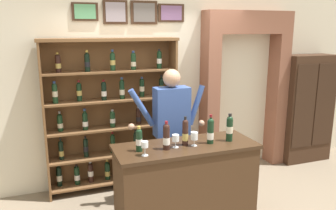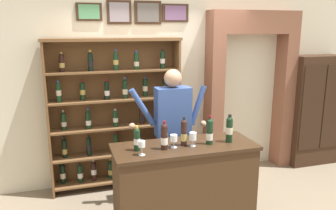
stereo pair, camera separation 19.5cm
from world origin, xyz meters
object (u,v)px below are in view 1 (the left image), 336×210
at_px(wine_shelf, 112,113).
at_px(tasting_bottle_vin_santo, 230,128).
at_px(wine_glass_right, 145,145).
at_px(tasting_bottle_rosso, 210,131).
at_px(tasting_counter, 186,186).
at_px(tasting_bottle_prosecco, 185,132).
at_px(tasting_bottle_super_tuscan, 139,139).
at_px(tasting_bottle_brunello, 166,136).
at_px(shopkeeper, 171,121).
at_px(side_cabinet, 305,108).
at_px(wine_glass_spare, 194,136).
at_px(wine_glass_center, 176,139).

distance_m(wine_shelf, tasting_bottle_vin_santo, 1.70).
relative_size(wine_shelf, wine_glass_right, 13.93).
bearing_deg(tasting_bottle_rosso, tasting_counter, 171.63).
bearing_deg(tasting_bottle_vin_santo, wine_glass_right, -173.80).
height_order(tasting_bottle_prosecco, tasting_bottle_vin_santo, tasting_bottle_prosecco).
distance_m(tasting_bottle_super_tuscan, tasting_bottle_brunello, 0.29).
bearing_deg(wine_glass_right, tasting_counter, 16.37).
bearing_deg(shopkeeper, wine_glass_right, -127.38).
xyz_separation_m(tasting_counter, wine_glass_right, (-0.51, -0.15, 0.60)).
height_order(tasting_counter, wine_glass_right, wine_glass_right).
height_order(side_cabinet, tasting_bottle_rosso, side_cabinet).
bearing_deg(shopkeeper, tasting_bottle_vin_santo, -52.86).
height_order(tasting_counter, wine_glass_spare, wine_glass_spare).
bearing_deg(tasting_bottle_prosecco, tasting_counter, -4.30).
bearing_deg(shopkeeper, wine_glass_center, -106.56).
height_order(tasting_counter, tasting_bottle_vin_santo, tasting_bottle_vin_santo).
height_order(tasting_bottle_brunello, tasting_bottle_prosecco, tasting_bottle_prosecco).
bearing_deg(tasting_bottle_rosso, tasting_bottle_vin_santo, 0.24).
bearing_deg(wine_glass_spare, wine_shelf, 115.95).
relative_size(side_cabinet, tasting_bottle_vin_santo, 5.66).
distance_m(tasting_bottle_prosecco, tasting_bottle_rosso, 0.29).
relative_size(wine_shelf, tasting_counter, 1.33).
relative_size(tasting_counter, tasting_bottle_rosso, 4.81).
bearing_deg(tasting_counter, wine_glass_right, -163.63).
bearing_deg(wine_glass_right, tasting_bottle_prosecco, 16.80).
xyz_separation_m(tasting_bottle_brunello, wine_glass_spare, (0.32, -0.00, -0.03)).
bearing_deg(tasting_counter, tasting_bottle_brunello, -167.66).
relative_size(shopkeeper, tasting_bottle_brunello, 5.65).
xyz_separation_m(tasting_bottle_prosecco, wine_glass_center, (-0.13, -0.04, -0.05)).
distance_m(shopkeeper, tasting_bottle_vin_santo, 0.78).
bearing_deg(tasting_bottle_prosecco, side_cabinet, 23.70).
xyz_separation_m(wine_shelf, wine_glass_center, (0.43, -1.30, -0.00)).
bearing_deg(tasting_bottle_super_tuscan, wine_glass_right, -82.29).
relative_size(wine_glass_right, wine_glass_center, 1.05).
bearing_deg(tasting_bottle_brunello, shopkeeper, 65.14).
distance_m(side_cabinet, tasting_counter, 2.98).
bearing_deg(tasting_bottle_super_tuscan, tasting_bottle_vin_santo, -1.72).
bearing_deg(tasting_bottle_brunello, wine_shelf, 103.77).
bearing_deg(tasting_bottle_prosecco, tasting_bottle_super_tuscan, -179.04).
distance_m(tasting_bottle_rosso, wine_glass_spare, 0.21).
bearing_deg(tasting_bottle_brunello, tasting_bottle_prosecco, 13.10).
height_order(tasting_bottle_brunello, wine_glass_center, tasting_bottle_brunello).
bearing_deg(tasting_bottle_rosso, wine_shelf, 122.89).
relative_size(tasting_bottle_prosecco, wine_glass_center, 2.25).
relative_size(tasting_bottle_prosecco, wine_glass_spare, 2.07).
xyz_separation_m(tasting_bottle_super_tuscan, wine_glass_spare, (0.60, -0.05, -0.02)).
relative_size(tasting_counter, shopkeeper, 0.91).
relative_size(tasting_counter, wine_glass_right, 10.47).
bearing_deg(side_cabinet, tasting_counter, -156.20).
distance_m(side_cabinet, wine_glass_center, 3.09).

